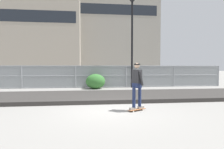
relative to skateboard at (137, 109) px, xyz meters
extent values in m
plane|color=gray|center=(-0.90, 0.22, -0.06)|extent=(120.00, 120.00, 0.00)
cube|color=#33302D|center=(-0.90, 3.31, 0.04)|extent=(17.67, 3.83, 0.20)
cube|color=#9E5B33|center=(0.00, 0.00, 0.00)|extent=(0.80, 0.55, 0.02)
cylinder|color=silver|center=(0.19, 0.20, -0.03)|extent=(0.06, 0.05, 0.05)
cylinder|color=silver|center=(0.27, 0.04, -0.03)|extent=(0.06, 0.05, 0.05)
cylinder|color=silver|center=(-0.27, -0.04, -0.03)|extent=(0.06, 0.05, 0.05)
cylinder|color=silver|center=(-0.19, -0.20, -0.03)|extent=(0.06, 0.05, 0.05)
cube|color=#99999E|center=(0.23, 0.12, -0.01)|extent=(0.11, 0.15, 0.01)
cube|color=#99999E|center=(-0.23, -0.12, -0.01)|extent=(0.11, 0.15, 0.01)
cube|color=gray|center=(0.19, 0.10, 0.06)|extent=(0.29, 0.22, 0.09)
cube|color=gray|center=(-0.19, -0.10, 0.06)|extent=(0.29, 0.22, 0.09)
cylinder|color=#1E284C|center=(0.14, 0.07, 0.49)|extent=(0.13, 0.13, 0.78)
cylinder|color=#1E284C|center=(-0.14, -0.07, 0.49)|extent=(0.13, 0.13, 0.78)
cube|color=#1E284C|center=(0.00, 0.00, 0.97)|extent=(0.37, 0.41, 0.18)
cube|color=#262628|center=(0.00, 0.00, 1.33)|extent=(0.37, 0.44, 0.54)
cylinder|color=#262628|center=(-0.11, 0.22, 1.27)|extent=(0.25, 0.19, 0.58)
cylinder|color=#262628|center=(0.11, -0.22, 1.27)|extent=(0.25, 0.19, 0.58)
sphere|color=tan|center=(0.00, 0.00, 1.76)|extent=(0.21, 0.21, 0.21)
cylinder|color=black|center=(0.00, 0.00, 1.81)|extent=(0.24, 0.24, 0.05)
cylinder|color=gray|center=(-7.28, 8.58, 0.87)|extent=(0.06, 0.06, 1.85)
cylinder|color=gray|center=(-3.02, 8.58, 0.87)|extent=(0.06, 0.06, 1.85)
cylinder|color=gray|center=(1.23, 8.58, 0.87)|extent=(0.06, 0.06, 1.85)
cylinder|color=gray|center=(5.49, 8.58, 0.87)|extent=(0.06, 0.06, 1.85)
cylinder|color=gray|center=(9.74, 8.58, 0.87)|extent=(0.06, 0.06, 1.85)
cylinder|color=gray|center=(-0.90, 8.58, 1.75)|extent=(21.27, 0.04, 0.04)
cylinder|color=gray|center=(-0.90, 8.58, 0.96)|extent=(21.27, 0.04, 0.04)
cylinder|color=gray|center=(-0.90, 8.58, 0.00)|extent=(21.27, 0.04, 0.04)
cube|color=gray|center=(-0.90, 8.58, 0.87)|extent=(21.27, 0.01, 1.85)
cylinder|color=black|center=(1.65, 8.22, 3.49)|extent=(0.16, 0.16, 7.09)
ellipsoid|color=black|center=(1.65, 8.22, 7.21)|extent=(0.44, 0.44, 0.36)
cube|color=maroon|center=(-6.46, 11.25, 0.61)|extent=(4.42, 1.85, 0.70)
cube|color=#23282D|center=(-6.66, 11.25, 1.28)|extent=(2.22, 1.62, 0.64)
cylinder|color=black|center=(-5.08, 12.09, 0.26)|extent=(0.64, 0.25, 0.64)
cylinder|color=black|center=(-5.10, 10.38, 0.26)|extent=(0.64, 0.25, 0.64)
cylinder|color=black|center=(-7.81, 12.12, 0.26)|extent=(0.64, 0.25, 0.64)
cylinder|color=black|center=(-7.83, 10.41, 0.26)|extent=(0.64, 0.25, 0.64)
cube|color=#9E9384|center=(-12.99, 42.37, 9.82)|extent=(18.05, 15.82, 19.75)
cube|color=#1E232B|center=(-12.99, 34.44, 12.19)|extent=(16.61, 0.04, 2.50)
cube|color=gray|center=(2.72, 45.64, 12.50)|extent=(26.35, 13.15, 25.11)
cube|color=#1E232B|center=(2.72, 39.05, 15.51)|extent=(24.24, 0.04, 2.50)
ellipsoid|color=#336B2D|center=(-1.41, 7.69, 0.53)|extent=(1.53, 1.25, 1.18)
camera|label=1|loc=(-1.88, -7.42, 1.73)|focal=30.63mm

